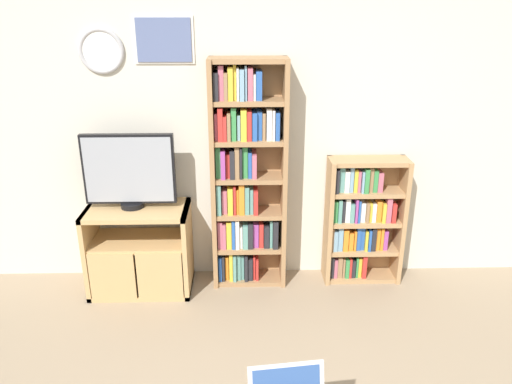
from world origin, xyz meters
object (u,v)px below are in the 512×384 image
bookshelf_tall (245,178)px  bookshelf_short (360,220)px  television (129,171)px  tv_stand (140,250)px

bookshelf_tall → bookshelf_short: (0.95, 0.01, -0.38)m
television → bookshelf_short: television is taller
bookshelf_tall → television: bearing=-174.3°
tv_stand → bookshelf_short: bookshelf_short is taller
tv_stand → television: (-0.03, 0.04, 0.65)m
tv_stand → bookshelf_tall: bearing=8.8°
tv_stand → bookshelf_tall: bookshelf_tall is taller
bookshelf_tall → bookshelf_short: 1.03m
television → bookshelf_tall: bookshelf_tall is taller
television → bookshelf_tall: bearing=5.7°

